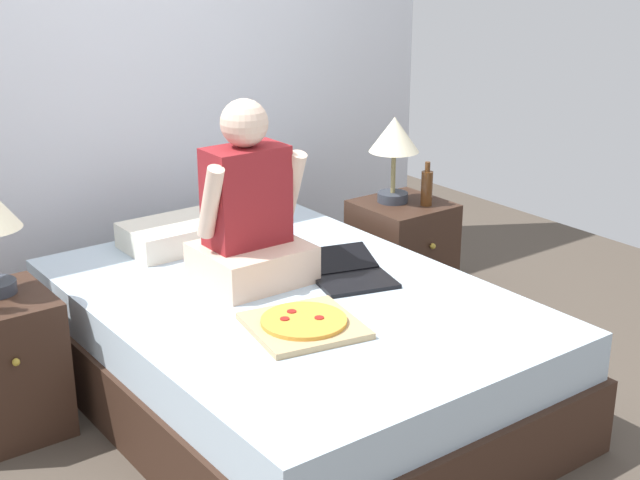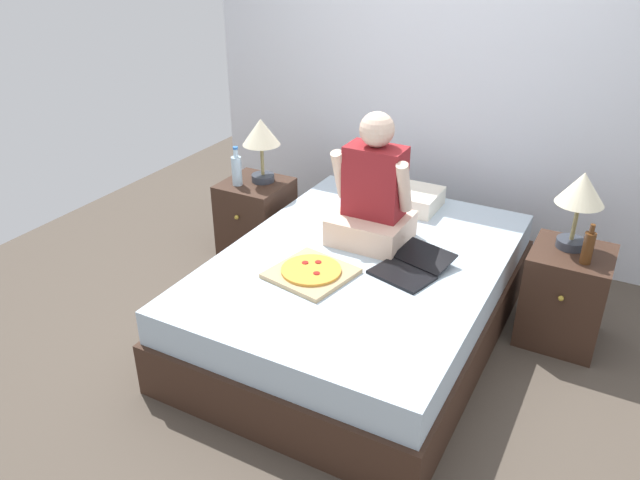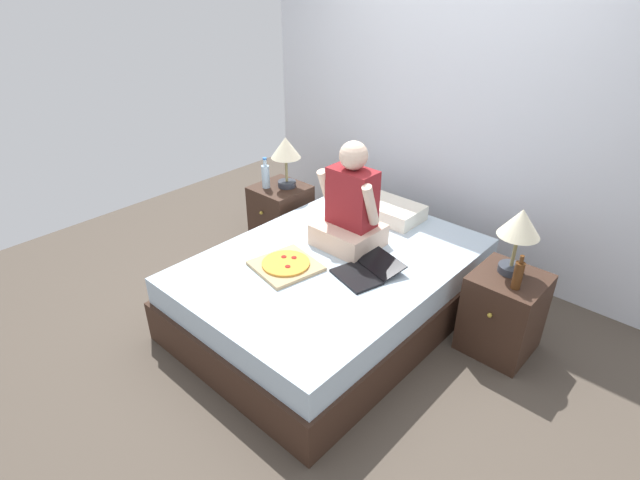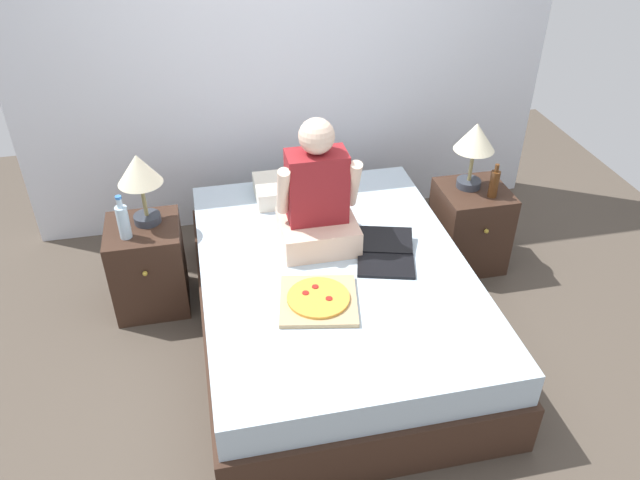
% 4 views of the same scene
% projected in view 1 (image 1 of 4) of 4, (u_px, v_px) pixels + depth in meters
% --- Properties ---
extents(ground_plane, '(5.78, 5.78, 0.00)m').
position_uv_depth(ground_plane, '(292.00, 400.00, 3.86)').
color(ground_plane, '#4C4238').
extents(wall_back, '(3.78, 0.12, 2.50)m').
position_uv_depth(wall_back, '(128.00, 70.00, 4.53)').
color(wall_back, silver).
rests_on(wall_back, ground).
extents(bed, '(1.54, 2.14, 0.50)m').
position_uv_depth(bed, '(291.00, 349.00, 3.78)').
color(bed, '#382319').
rests_on(bed, ground).
extents(nightstand_right, '(0.44, 0.47, 0.58)m').
position_uv_depth(nightstand_right, '(401.00, 255.00, 4.75)').
color(nightstand_right, '#382319').
rests_on(nightstand_right, ground).
extents(lamp_on_right_nightstand, '(0.26, 0.26, 0.45)m').
position_uv_depth(lamp_on_right_nightstand, '(394.00, 141.00, 4.56)').
color(lamp_on_right_nightstand, '#333842').
rests_on(lamp_on_right_nightstand, nightstand_right).
extents(beer_bottle, '(0.06, 0.06, 0.23)m').
position_uv_depth(beer_bottle, '(427.00, 187.00, 4.58)').
color(beer_bottle, '#512D14').
rests_on(beer_bottle, nightstand_right).
extents(pillow, '(0.52, 0.34, 0.12)m').
position_uv_depth(pillow, '(180.00, 234.00, 4.22)').
color(pillow, silver).
rests_on(pillow, bed).
extents(person_seated, '(0.47, 0.40, 0.78)m').
position_uv_depth(person_seated, '(249.00, 215.00, 3.75)').
color(person_seated, beige).
rests_on(person_seated, bed).
extents(laptop, '(0.42, 0.48, 0.07)m').
position_uv_depth(laptop, '(350.00, 274.00, 3.84)').
color(laptop, black).
rests_on(laptop, bed).
extents(pizza_box, '(0.47, 0.47, 0.05)m').
position_uv_depth(pizza_box, '(304.00, 324.00, 3.36)').
color(pizza_box, tan).
rests_on(pizza_box, bed).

